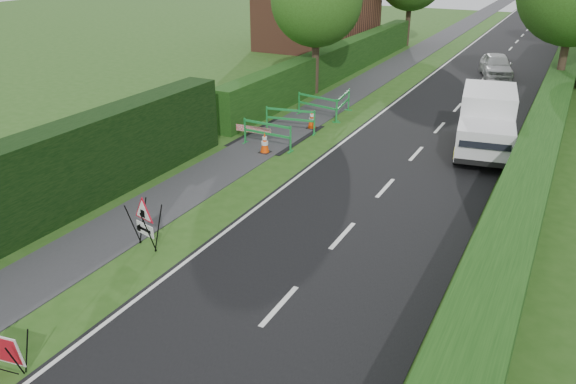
% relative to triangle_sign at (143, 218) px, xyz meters
% --- Properties ---
extents(ground, '(120.00, 120.00, 0.00)m').
position_rel_triangle_sign_xyz_m(ground, '(1.67, -1.66, -0.82)').
color(ground, '#264D16').
rests_on(ground, ground).
extents(road_surface, '(6.00, 90.00, 0.02)m').
position_rel_triangle_sign_xyz_m(road_surface, '(4.17, 33.34, -0.82)').
color(road_surface, black).
rests_on(road_surface, ground).
extents(footpath, '(2.00, 90.00, 0.02)m').
position_rel_triangle_sign_xyz_m(footpath, '(-1.33, 33.34, -0.82)').
color(footpath, '#2D2D30').
rests_on(footpath, ground).
extents(hedge_west_near, '(1.10, 18.00, 2.50)m').
position_rel_triangle_sign_xyz_m(hedge_west_near, '(-3.33, -1.66, -0.82)').
color(hedge_west_near, black).
rests_on(hedge_west_near, ground).
extents(hedge_west_far, '(1.00, 24.00, 1.80)m').
position_rel_triangle_sign_xyz_m(hedge_west_far, '(-3.33, 20.34, -0.82)').
color(hedge_west_far, '#14380F').
rests_on(hedge_west_far, ground).
extents(hedge_east, '(1.20, 50.00, 1.50)m').
position_rel_triangle_sign_xyz_m(hedge_east, '(8.17, 14.34, -0.82)').
color(hedge_east, '#14380F').
rests_on(hedge_east, ground).
extents(house_west, '(7.50, 7.40, 7.88)m').
position_rel_triangle_sign_xyz_m(house_west, '(-8.33, 28.34, 2.07)').
color(house_west, brown).
rests_on(house_west, ground).
extents(tree_nw, '(4.40, 4.40, 6.70)m').
position_rel_triangle_sign_xyz_m(tree_nw, '(-2.93, 16.34, 3.66)').
color(tree_nw, '#2D2116').
rests_on(tree_nw, ground).
extents(triangle_sign, '(0.98, 0.98, 1.19)m').
position_rel_triangle_sign_xyz_m(triangle_sign, '(0.00, 0.00, 0.00)').
color(triangle_sign, black).
rests_on(triangle_sign, ground).
extents(works_van, '(2.55, 4.96, 2.16)m').
position_rel_triangle_sign_xyz_m(works_van, '(6.24, 11.29, 0.32)').
color(works_van, silver).
rests_on(works_van, ground).
extents(traffic_cone_0, '(0.38, 0.38, 0.79)m').
position_rel_triangle_sign_xyz_m(traffic_cone_0, '(6.99, 10.18, -0.43)').
color(traffic_cone_0, black).
rests_on(traffic_cone_0, ground).
extents(traffic_cone_1, '(0.38, 0.38, 0.79)m').
position_rel_triangle_sign_xyz_m(traffic_cone_1, '(6.35, 12.08, -0.43)').
color(traffic_cone_1, black).
rests_on(traffic_cone_1, ground).
extents(traffic_cone_2, '(0.38, 0.38, 0.79)m').
position_rel_triangle_sign_xyz_m(traffic_cone_2, '(6.25, 14.39, -0.43)').
color(traffic_cone_2, black).
rests_on(traffic_cone_2, ground).
extents(traffic_cone_3, '(0.38, 0.38, 0.79)m').
position_rel_triangle_sign_xyz_m(traffic_cone_3, '(-0.78, 7.42, -0.43)').
color(traffic_cone_3, black).
rests_on(traffic_cone_3, ground).
extents(traffic_cone_4, '(0.38, 0.38, 0.79)m').
position_rel_triangle_sign_xyz_m(traffic_cone_4, '(-0.50, 10.85, -0.43)').
color(traffic_cone_4, black).
rests_on(traffic_cone_4, ground).
extents(ped_barrier_0, '(2.07, 0.45, 1.00)m').
position_rel_triangle_sign_xyz_m(ped_barrier_0, '(-0.98, 7.96, -0.19)').
color(ped_barrier_0, '#188835').
rests_on(ped_barrier_0, ground).
extents(ped_barrier_1, '(2.09, 0.70, 1.00)m').
position_rel_triangle_sign_xyz_m(ped_barrier_1, '(-1.06, 10.00, -0.19)').
color(ped_barrier_1, '#188835').
rests_on(ped_barrier_1, ground).
extents(ped_barrier_2, '(2.09, 0.74, 1.00)m').
position_rel_triangle_sign_xyz_m(ped_barrier_2, '(-0.94, 12.34, -0.19)').
color(ped_barrier_2, '#188835').
rests_on(ped_barrier_2, ground).
extents(ped_barrier_3, '(0.60, 2.09, 1.00)m').
position_rel_triangle_sign_xyz_m(ped_barrier_3, '(-0.05, 13.09, -0.19)').
color(ped_barrier_3, '#188835').
rests_on(ped_barrier_3, ground).
extents(redwhite_plank, '(1.50, 0.12, 0.25)m').
position_rel_triangle_sign_xyz_m(redwhite_plank, '(-1.84, 8.42, -0.82)').
color(redwhite_plank, red).
rests_on(redwhite_plank, ground).
extents(hatchback_car, '(2.52, 4.08, 1.30)m').
position_rel_triangle_sign_xyz_m(hatchback_car, '(4.63, 24.43, -0.18)').
color(hatchback_car, silver).
rests_on(hatchback_car, ground).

